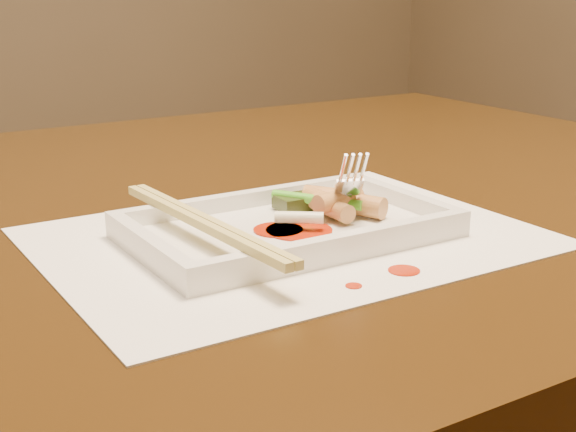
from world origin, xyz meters
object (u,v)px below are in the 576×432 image
chopstick_a (199,223)px  fork (345,129)px  table (173,297)px  placemat (288,237)px  plate_base (288,232)px

chopstick_a → fork: size_ratio=1.76×
table → placemat: 0.19m
placemat → fork: 0.11m
placemat → chopstick_a: (-0.08, 0.00, 0.03)m
plate_base → fork: fork is taller
table → chopstick_a: size_ratio=5.69×
table → fork: (0.11, -0.14, 0.18)m
placemat → fork: bearing=14.4°
table → chopstick_a: 0.21m
placemat → chopstick_a: chopstick_a is taller
fork → plate_base: bearing=-165.6°
plate_base → chopstick_a: 0.08m
chopstick_a → table: bearing=74.8°
plate_base → chopstick_a: (-0.08, 0.00, 0.02)m
placemat → chopstick_a: 0.09m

